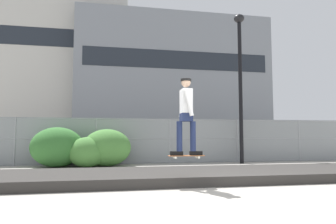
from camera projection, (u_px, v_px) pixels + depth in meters
name	position (u px, v px, depth m)	size (l,w,h in m)	color
ground_plane	(242.00, 197.00, 5.56)	(120.00, 120.00, 0.00)	#9E998E
gravel_berm	(204.00, 175.00, 7.82)	(16.88, 2.53, 0.23)	#33302D
skateboard	(186.00, 156.00, 6.62)	(0.80, 0.22, 0.07)	#9E5B33
skater	(186.00, 111.00, 6.70)	(0.72, 0.58, 1.73)	black
chain_fence	(170.00, 141.00, 12.49)	(18.03, 0.06, 1.85)	gray
street_lamp	(240.00, 68.00, 12.65)	(0.44, 0.44, 6.32)	black
parked_car_near	(42.00, 142.00, 14.37)	(4.50, 2.14, 1.66)	black
parked_car_mid	(173.00, 142.00, 15.57)	(4.42, 1.98, 1.66)	maroon
library_building	(58.00, 68.00, 46.21)	(20.59, 13.18, 23.08)	#B2AFA8
office_block	(169.00, 85.00, 47.47)	(27.47, 14.55, 18.41)	slate
shrub_left	(57.00, 147.00, 10.91)	(1.87, 1.53, 1.45)	#336B2D
shrub_center	(87.00, 152.00, 10.85)	(1.41, 1.15, 1.09)	#477F38
shrub_right	(107.00, 148.00, 11.22)	(1.79, 1.46, 1.38)	#477F38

